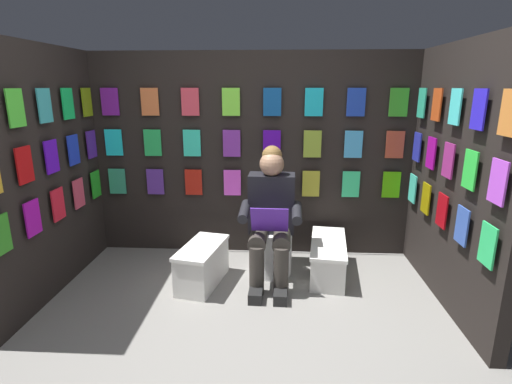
% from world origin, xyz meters
% --- Properties ---
extents(ground_plane, '(30.00, 30.00, 0.00)m').
position_xyz_m(ground_plane, '(0.00, 0.00, 0.00)').
color(ground_plane, gray).
extents(display_wall_back, '(3.24, 0.14, 2.01)m').
position_xyz_m(display_wall_back, '(0.00, -1.77, 1.01)').
color(display_wall_back, black).
rests_on(display_wall_back, ground).
extents(display_wall_left, '(0.14, 1.72, 2.01)m').
position_xyz_m(display_wall_left, '(-1.62, -0.86, 1.01)').
color(display_wall_left, black).
rests_on(display_wall_left, ground).
extents(display_wall_right, '(0.14, 1.72, 2.01)m').
position_xyz_m(display_wall_right, '(1.62, -0.86, 1.01)').
color(display_wall_right, black).
rests_on(display_wall_right, ground).
extents(toilet, '(0.41, 0.56, 0.77)m').
position_xyz_m(toilet, '(-0.21, -1.31, 0.33)').
color(toilet, white).
rests_on(toilet, ground).
extents(person_reading, '(0.53, 0.69, 1.19)m').
position_xyz_m(person_reading, '(-0.20, -1.08, 0.60)').
color(person_reading, black).
rests_on(person_reading, ground).
extents(comic_longbox_near, '(0.40, 0.82, 0.32)m').
position_xyz_m(comic_longbox_near, '(-0.73, -1.22, 0.16)').
color(comic_longbox_near, white).
rests_on(comic_longbox_near, ground).
extents(comic_longbox_far, '(0.41, 0.67, 0.35)m').
position_xyz_m(comic_longbox_far, '(0.39, -0.98, 0.18)').
color(comic_longbox_far, white).
rests_on(comic_longbox_far, ground).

